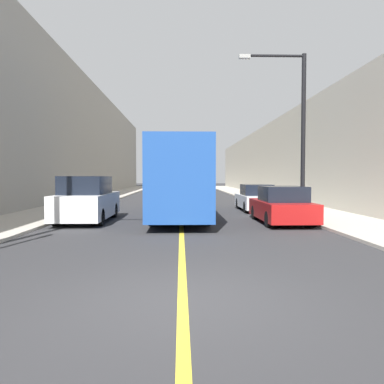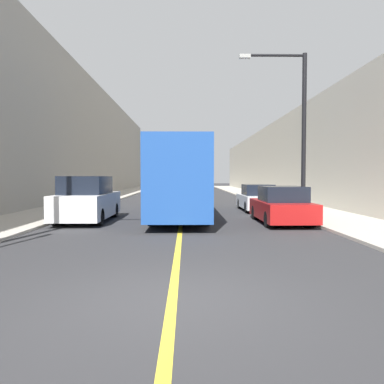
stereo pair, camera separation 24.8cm
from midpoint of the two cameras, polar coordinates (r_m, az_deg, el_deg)
name	(u,v)px [view 2 (the right image)]	position (r m, az deg, el deg)	size (l,w,h in m)	color
ground_plane	(172,301)	(6.02, -1.83, -16.32)	(200.00, 200.00, 0.00)	#2D2D30
sidewalk_left	(112,196)	(36.42, -11.90, -0.62)	(3.30, 72.00, 0.10)	#B2AA9E
sidewalk_right	(256,196)	(36.39, 9.88, -0.61)	(3.30, 72.00, 0.10)	#B2AA9E
building_row_left	(73,138)	(37.42, -17.52, 7.82)	(4.00, 72.00, 11.09)	gray
building_row_right	(294,159)	(37.23, 15.46, 4.81)	(4.00, 72.00, 7.12)	#B7B2A3
road_center_line	(184,197)	(35.75, -1.02, -0.70)	(0.16, 72.00, 0.01)	gold
bus	(180,178)	(18.36, -1.41, 2.08)	(2.42, 12.06, 3.41)	#1E4793
parked_suv_left	(87,201)	(16.60, -15.23, -1.27)	(1.93, 4.85, 1.94)	silver
car_right_near	(281,207)	(15.86, 13.91, -2.18)	(1.88, 4.36, 1.53)	maroon
car_right_mid	(257,199)	(21.29, 10.23, -1.04)	(1.76, 4.26, 1.48)	silver
street_lamp_right	(297,123)	(17.80, 16.16, 10.12)	(3.04, 0.24, 7.33)	black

